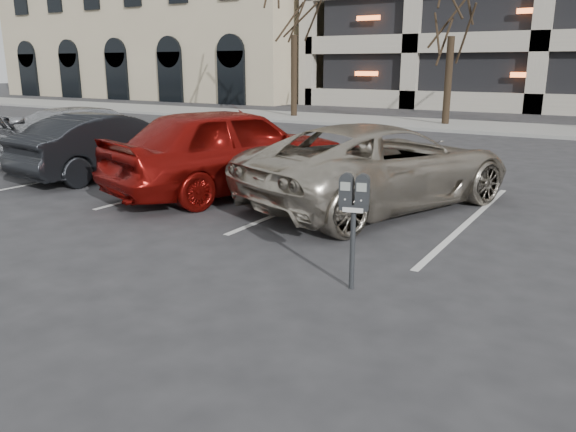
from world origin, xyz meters
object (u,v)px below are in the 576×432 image
Objects in this scene: parking_meter at (354,204)px; car_silver at (96,135)px; suv_silver at (380,165)px; car_dark at (110,145)px; car_red at (231,149)px.

parking_meter is 9.87m from car_silver.
car_dark is (-6.14, -0.46, -0.03)m from suv_silver.
car_dark is at bearing 25.41° from suv_silver.
parking_meter is 0.26× the size of car_silver.
parking_meter is 3.85m from suv_silver.
car_silver is at bearing -25.52° from car_dark.
suv_silver is at bearing -153.67° from car_red.
car_silver is (-8.95, 4.17, -0.26)m from parking_meter.
car_red reaches higher than car_silver.
car_dark is (-3.29, -0.03, -0.15)m from car_red.
parking_meter is 8.01m from car_dark.
car_red is (-4.05, 3.22, -0.13)m from parking_meter.
suv_silver is at bearing -169.59° from car_dark.
car_dark is at bearing 142.35° from parking_meter.
car_red is 1.18× the size of car_dark.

